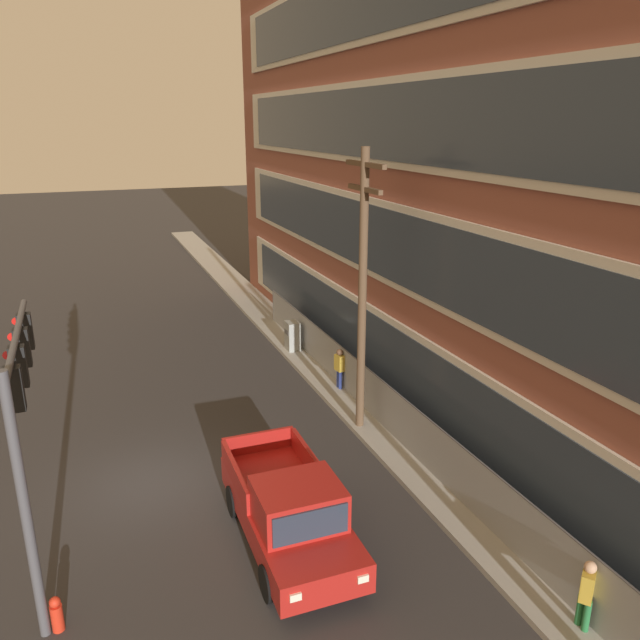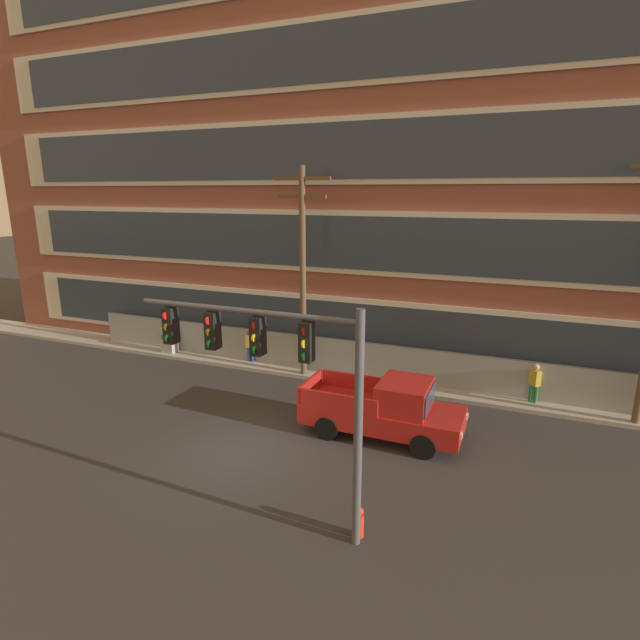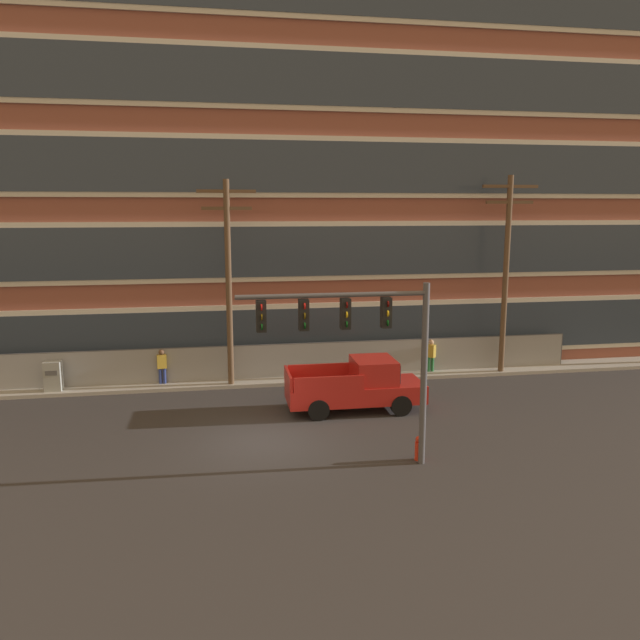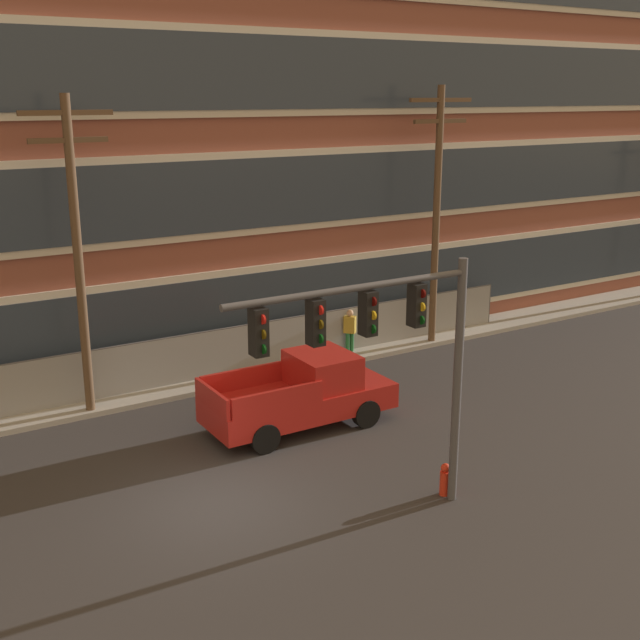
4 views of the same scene
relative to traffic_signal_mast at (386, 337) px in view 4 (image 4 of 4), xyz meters
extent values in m
plane|color=#333030|center=(-2.73, 2.56, -4.20)|extent=(160.00, 160.00, 0.00)
cube|color=#9E9B93|center=(-2.73, 9.98, -4.12)|extent=(80.00, 1.85, 0.16)
cube|color=brown|center=(4.97, 15.06, 5.19)|extent=(55.76, 8.31, 18.78)
cube|color=beige|center=(4.97, 10.85, -2.13)|extent=(51.30, 0.10, 2.70)
cube|color=#2D3844|center=(4.97, 10.79, -2.13)|extent=(49.07, 0.06, 2.25)
cube|color=beige|center=(4.97, 10.85, 1.62)|extent=(51.30, 0.10, 2.70)
cube|color=#2D3844|center=(4.97, 10.79, 1.62)|extent=(49.07, 0.06, 2.25)
cube|color=beige|center=(4.97, 10.85, 5.38)|extent=(51.30, 0.10, 2.70)
cube|color=#2D3844|center=(4.97, 10.79, 5.38)|extent=(49.07, 0.06, 2.25)
cube|color=gray|center=(-1.33, 10.05, -3.35)|extent=(27.87, 0.04, 1.69)
cylinder|color=#4C4C51|center=(12.60, 10.05, -3.35)|extent=(0.06, 0.06, 1.69)
cylinder|color=#4C4C51|center=(-1.33, 10.05, -2.51)|extent=(27.87, 0.05, 0.05)
cylinder|color=#4C4C51|center=(1.99, 0.00, -1.39)|extent=(0.20, 0.20, 5.61)
cylinder|color=#4C4C51|center=(-0.81, 0.00, 1.11)|extent=(5.61, 0.14, 0.14)
cube|color=black|center=(0.77, 0.00, 0.56)|extent=(0.28, 0.32, 0.90)
cylinder|color=#4B0807|center=(0.77, -0.18, 0.84)|extent=(0.04, 0.18, 0.18)
cylinder|color=gold|center=(0.77, -0.18, 0.56)|extent=(0.04, 0.18, 0.18)
cylinder|color=#0A4011|center=(0.77, -0.18, 0.28)|extent=(0.04, 0.18, 0.18)
cube|color=black|center=(-0.45, 0.00, 0.56)|extent=(0.28, 0.32, 0.90)
cylinder|color=#4B0807|center=(-0.45, -0.18, 0.84)|extent=(0.04, 0.18, 0.18)
cylinder|color=gold|center=(-0.45, -0.18, 0.56)|extent=(0.04, 0.18, 0.18)
cylinder|color=#0A4011|center=(-0.45, -0.18, 0.28)|extent=(0.04, 0.18, 0.18)
cube|color=black|center=(-1.67, 0.00, 0.56)|extent=(0.28, 0.32, 0.90)
cylinder|color=red|center=(-1.67, -0.18, 0.84)|extent=(0.04, 0.18, 0.18)
cylinder|color=#503E08|center=(-1.67, -0.18, 0.56)|extent=(0.04, 0.18, 0.18)
cylinder|color=#0A4011|center=(-1.67, -0.18, 0.28)|extent=(0.04, 0.18, 0.18)
cube|color=black|center=(-2.88, 0.00, 0.56)|extent=(0.28, 0.32, 0.90)
cylinder|color=red|center=(-2.88, -0.18, 0.84)|extent=(0.04, 0.18, 0.18)
cylinder|color=#503E08|center=(-2.88, -0.18, 0.56)|extent=(0.04, 0.18, 0.18)
cylinder|color=#0A4011|center=(-2.88, -0.18, 0.28)|extent=(0.04, 0.18, 0.18)
cube|color=#AD1E19|center=(1.11, 5.36, -3.45)|extent=(5.30, 2.09, 0.70)
cube|color=#AD1E19|center=(1.84, 5.36, -2.63)|extent=(1.60, 1.90, 0.93)
cube|color=#283342|center=(2.66, 5.35, -2.63)|extent=(0.07, 1.68, 0.70)
cube|color=#AD1E19|center=(-0.08, 6.34, -2.82)|extent=(2.64, 0.14, 0.56)
cube|color=#AD1E19|center=(-0.09, 4.41, -2.82)|extent=(2.64, 0.14, 0.56)
cube|color=#AD1E19|center=(-1.50, 5.38, -2.82)|extent=(0.11, 1.97, 0.56)
cylinder|color=black|center=(2.70, 6.30, -3.80)|extent=(0.80, 0.27, 0.80)
cylinder|color=black|center=(2.68, 4.41, -3.80)|extent=(0.80, 0.27, 0.80)
cylinder|color=black|center=(-0.47, 6.32, -3.80)|extent=(0.80, 0.27, 0.80)
cylinder|color=black|center=(-0.49, 4.43, -3.80)|extent=(0.80, 0.27, 0.80)
cube|color=white|center=(3.77, 6.06, -3.34)|extent=(0.06, 0.24, 0.16)
cube|color=white|center=(3.76, 4.63, -3.34)|extent=(0.06, 0.24, 0.16)
cylinder|color=brown|center=(-3.54, 9.36, 0.28)|extent=(0.26, 0.26, 8.96)
cube|color=brown|center=(-3.54, 9.36, 4.26)|extent=(2.46, 0.14, 0.14)
cube|color=brown|center=(-3.54, 9.36, 3.56)|extent=(2.09, 0.14, 0.14)
cylinder|color=brown|center=(9.12, 9.36, 0.41)|extent=(0.26, 0.26, 9.23)
cube|color=brown|center=(9.12, 9.36, 4.53)|extent=(2.63, 0.14, 0.14)
cube|color=brown|center=(9.12, 9.36, 3.83)|extent=(2.24, 0.14, 0.14)
cylinder|color=#236B38|center=(5.72, 9.86, -3.77)|extent=(0.14, 0.14, 0.85)
cylinder|color=#236B38|center=(5.90, 9.86, -3.77)|extent=(0.14, 0.14, 0.85)
cube|color=#B7932D|center=(5.81, 9.86, -3.05)|extent=(0.44, 0.46, 0.60)
sphere|color=tan|center=(5.81, 9.86, -2.63)|extent=(0.24, 0.24, 0.24)
cylinder|color=red|center=(1.98, 0.24, -3.91)|extent=(0.24, 0.24, 0.58)
sphere|color=red|center=(1.98, 0.24, -3.53)|extent=(0.22, 0.22, 0.22)
camera|label=1|loc=(13.11, 1.51, 5.48)|focal=35.00mm
camera|label=2|loc=(5.01, -9.54, 3.75)|focal=28.00mm
camera|label=3|loc=(-4.19, -17.39, 3.59)|focal=35.00mm
camera|label=4|loc=(-9.32, -12.44, 4.75)|focal=45.00mm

